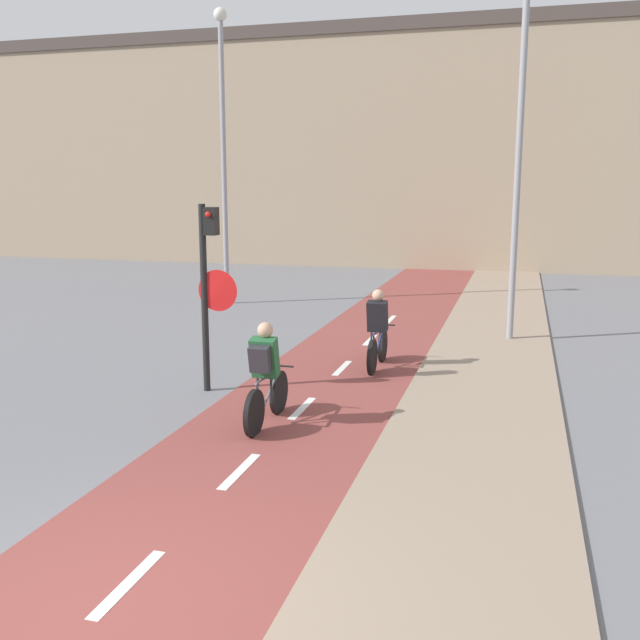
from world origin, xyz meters
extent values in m
plane|color=slate|center=(0.00, 0.00, 0.00)|extent=(120.00, 120.00, 0.00)
cube|color=brown|center=(0.00, 0.00, 0.01)|extent=(2.76, 60.00, 0.02)
cube|color=white|center=(0.00, 0.50, 0.02)|extent=(0.12, 1.10, 0.00)
cube|color=white|center=(0.00, 3.00, 0.02)|extent=(0.12, 1.10, 0.00)
cube|color=white|center=(0.00, 5.50, 0.02)|extent=(0.12, 1.10, 0.00)
cube|color=white|center=(0.00, 8.00, 0.02)|extent=(0.12, 1.10, 0.00)
cube|color=white|center=(0.00, 10.50, 0.02)|extent=(0.12, 1.10, 0.00)
cube|color=white|center=(0.00, 13.00, 0.02)|extent=(0.12, 1.10, 0.00)
cube|color=gray|center=(0.00, 26.56, 4.57)|extent=(60.00, 5.00, 9.14)
cube|color=#473D38|center=(0.00, 26.56, 9.39)|extent=(60.00, 5.20, 0.50)
cylinder|color=black|center=(-1.82, 6.06, 1.53)|extent=(0.11, 0.11, 3.05)
cube|color=black|center=(-1.66, 6.06, 2.78)|extent=(0.20, 0.20, 0.44)
sphere|color=red|center=(-1.66, 5.95, 2.89)|extent=(0.09, 0.09, 0.09)
cone|color=red|center=(-1.58, 6.05, 1.68)|extent=(0.67, 0.01, 0.67)
cone|color=silver|center=(-1.58, 6.06, 1.68)|extent=(0.60, 0.02, 0.60)
cylinder|color=gray|center=(-4.98, 14.32, 3.85)|extent=(0.14, 0.14, 7.71)
sphere|color=silver|center=(-4.98, 14.32, 7.81)|extent=(0.36, 0.36, 0.36)
cylinder|color=gray|center=(2.92, 11.38, 3.58)|extent=(0.14, 0.14, 7.16)
cylinder|color=black|center=(-0.28, 4.21, 0.32)|extent=(0.07, 0.65, 0.65)
cylinder|color=black|center=(-0.28, 5.23, 0.32)|extent=(0.07, 0.65, 0.65)
cylinder|color=slate|center=(-0.28, 4.92, 0.50)|extent=(0.04, 0.65, 0.40)
cylinder|color=slate|center=(-0.28, 4.45, 0.51)|extent=(0.04, 0.34, 0.43)
cylinder|color=slate|center=(-0.28, 4.76, 0.70)|extent=(0.04, 0.94, 0.07)
cylinder|color=slate|center=(-0.28, 4.41, 0.32)|extent=(0.04, 0.39, 0.05)
cylinder|color=black|center=(-0.28, 5.23, 0.73)|extent=(0.46, 0.03, 0.03)
cube|color=#235B33|center=(-0.28, 4.65, 0.99)|extent=(0.36, 0.31, 0.59)
sphere|color=tan|center=(-0.28, 4.69, 1.37)|extent=(0.22, 0.22, 0.22)
cylinder|color=#232328|center=(-0.38, 4.62, 0.56)|extent=(0.04, 0.07, 0.41)
cylinder|color=#232328|center=(-0.18, 4.62, 0.56)|extent=(0.04, 0.07, 0.41)
cube|color=#28282D|center=(-0.28, 4.47, 1.01)|extent=(0.28, 0.23, 0.39)
cylinder|color=black|center=(0.61, 7.76, 0.32)|extent=(0.07, 0.65, 0.65)
cylinder|color=black|center=(0.61, 8.75, 0.32)|extent=(0.07, 0.65, 0.65)
cylinder|color=navy|center=(0.61, 8.44, 0.49)|extent=(0.04, 0.64, 0.40)
cylinder|color=navy|center=(0.61, 7.99, 0.51)|extent=(0.04, 0.33, 0.43)
cylinder|color=navy|center=(0.61, 8.29, 0.69)|extent=(0.04, 0.92, 0.07)
cylinder|color=navy|center=(0.61, 7.95, 0.31)|extent=(0.04, 0.38, 0.05)
cylinder|color=black|center=(0.61, 8.75, 0.73)|extent=(0.46, 0.03, 0.03)
cube|color=black|center=(0.61, 8.18, 0.99)|extent=(0.36, 0.31, 0.59)
sphere|color=tan|center=(0.61, 8.22, 1.37)|extent=(0.22, 0.22, 0.22)
cylinder|color=#232328|center=(0.51, 8.15, 0.56)|extent=(0.04, 0.07, 0.41)
cylinder|color=#232328|center=(0.71, 8.15, 0.56)|extent=(0.04, 0.07, 0.41)
camera|label=1|loc=(3.07, -4.37, 3.35)|focal=40.00mm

